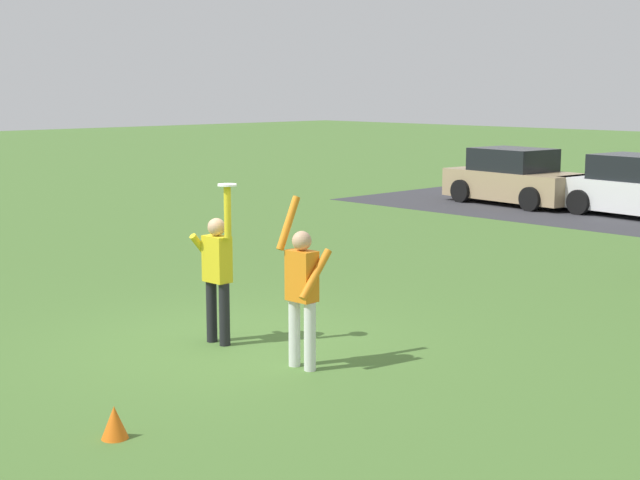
{
  "coord_description": "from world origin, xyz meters",
  "views": [
    {
      "loc": [
        9.28,
        -7.32,
        3.29
      ],
      "look_at": [
        0.66,
        0.95,
        1.33
      ],
      "focal_mm": 52.26,
      "sensor_mm": 36.0,
      "label": 1
    }
  ],
  "objects_px": {
    "person_catcher": "(217,269)",
    "parked_car_tan": "(515,179)",
    "person_defender": "(302,287)",
    "frisbee_disc": "(227,185)",
    "field_cone_orange": "(114,422)"
  },
  "relations": [
    {
      "from": "frisbee_disc",
      "to": "parked_car_tan",
      "type": "distance_m",
      "value": 16.44
    },
    {
      "from": "person_catcher",
      "to": "field_cone_orange",
      "type": "bearing_deg",
      "value": -56.39
    },
    {
      "from": "person_defender",
      "to": "parked_car_tan",
      "type": "relative_size",
      "value": 0.48
    },
    {
      "from": "person_defender",
      "to": "frisbee_disc",
      "type": "relative_size",
      "value": 8.41
    },
    {
      "from": "person_defender",
      "to": "parked_car_tan",
      "type": "height_order",
      "value": "person_defender"
    },
    {
      "from": "person_catcher",
      "to": "person_defender",
      "type": "distance_m",
      "value": 1.55
    },
    {
      "from": "person_catcher",
      "to": "person_defender",
      "type": "height_order",
      "value": "person_catcher"
    },
    {
      "from": "person_catcher",
      "to": "frisbee_disc",
      "type": "relative_size",
      "value": 8.59
    },
    {
      "from": "person_catcher",
      "to": "field_cone_orange",
      "type": "xyz_separation_m",
      "value": [
        1.97,
        -2.76,
        -0.82
      ]
    },
    {
      "from": "person_catcher",
      "to": "parked_car_tan",
      "type": "relative_size",
      "value": 0.49
    },
    {
      "from": "frisbee_disc",
      "to": "field_cone_orange",
      "type": "distance_m",
      "value": 3.8
    },
    {
      "from": "field_cone_orange",
      "to": "person_defender",
      "type": "bearing_deg",
      "value": 98.45
    },
    {
      "from": "person_catcher",
      "to": "parked_car_tan",
      "type": "bearing_deg",
      "value": 109.17
    },
    {
      "from": "person_catcher",
      "to": "parked_car_tan",
      "type": "xyz_separation_m",
      "value": [
        -5.86,
        15.22,
        -0.25
      ]
    },
    {
      "from": "person_defender",
      "to": "parked_car_tan",
      "type": "bearing_deg",
      "value": -65.85
    }
  ]
}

